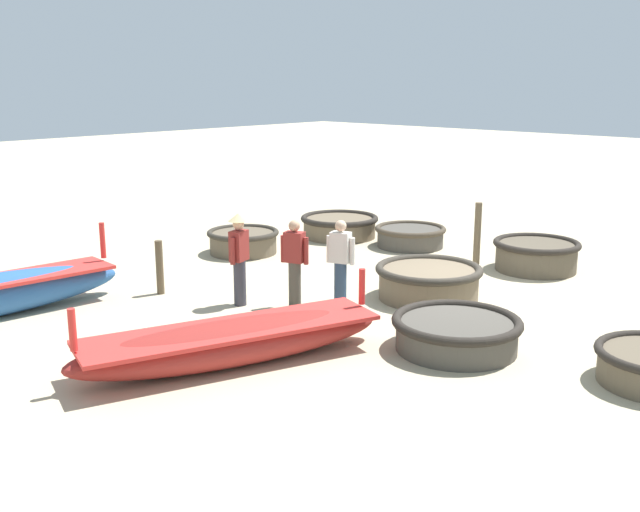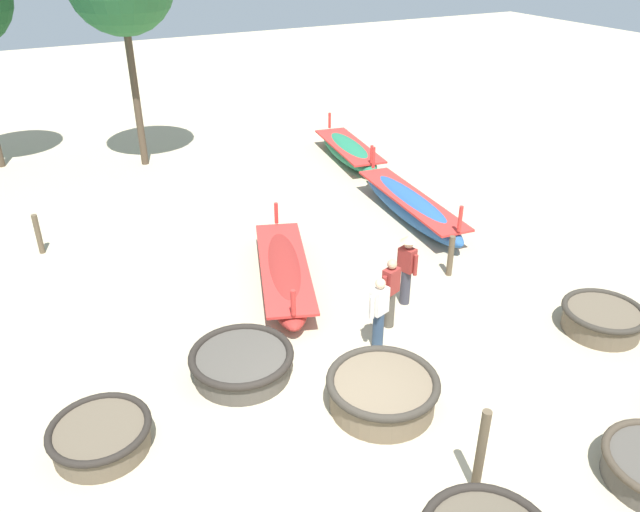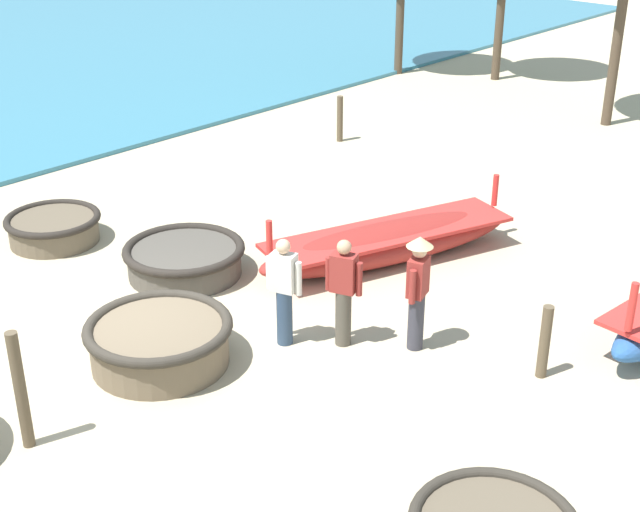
# 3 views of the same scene
# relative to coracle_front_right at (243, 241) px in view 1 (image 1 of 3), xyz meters

# --- Properties ---
(ground_plane) EXTENTS (80.00, 80.00, 0.00)m
(ground_plane) POSITION_rel_coracle_front_right_xyz_m (-5.90, -0.01, -0.30)
(ground_plane) COLOR #BCAD8C
(coracle_front_right) EXTENTS (1.66, 1.66, 0.55)m
(coracle_front_right) POSITION_rel_coracle_front_right_xyz_m (0.00, 0.00, 0.00)
(coracle_front_right) COLOR brown
(coracle_front_right) RESTS_ON ground
(coracle_tilted) EXTENTS (1.95, 1.95, 0.52)m
(coracle_tilted) POSITION_rel_coracle_front_right_xyz_m (-7.09, 2.06, -0.01)
(coracle_tilted) COLOR #4C473F
(coracle_tilted) RESTS_ON ground
(coracle_front_left) EXTENTS (1.97, 1.97, 0.63)m
(coracle_front_left) POSITION_rel_coracle_front_right_xyz_m (-5.25, 0.12, 0.04)
(coracle_front_left) COLOR brown
(coracle_front_left) RESTS_ON ground
(coracle_upturned) EXTENTS (1.80, 1.80, 0.64)m
(coracle_upturned) POSITION_rel_coracle_front_right_xyz_m (-5.73, -3.13, 0.05)
(coracle_upturned) COLOR brown
(coracle_upturned) RESTS_ON ground
(coracle_beside_post) EXTENTS (1.70, 1.70, 0.50)m
(coracle_beside_post) POSITION_rel_coracle_front_right_xyz_m (-2.44, -3.18, -0.03)
(coracle_beside_post) COLOR #4C473F
(coracle_beside_post) RESTS_ON ground
(coracle_weathered) EXTENTS (1.97, 1.97, 0.55)m
(coracle_weathered) POSITION_rel_coracle_front_right_xyz_m (-0.46, -2.86, 0.01)
(coracle_weathered) COLOR brown
(coracle_weathered) RESTS_ON ground
(long_boat_green_hull) EXTENTS (2.53, 4.75, 1.13)m
(long_boat_green_hull) POSITION_rel_coracle_front_right_xyz_m (-5.03, 4.68, 0.03)
(long_boat_green_hull) COLOR maroon
(long_boat_green_hull) RESTS_ON ground
(fisherman_standing_left) EXTENTS (0.50, 0.32, 1.57)m
(fisherman_standing_left) POSITION_rel_coracle_front_right_xyz_m (-3.80, 2.15, 0.54)
(fisherman_standing_left) COLOR #4C473D
(fisherman_standing_left) RESTS_ON ground
(fisherman_by_coracle) EXTENTS (0.36, 0.51, 1.67)m
(fisherman_by_coracle) POSITION_rel_coracle_front_right_xyz_m (-3.00, 2.74, 0.66)
(fisherman_by_coracle) COLOR #383842
(fisherman_by_coracle) RESTS_ON ground
(fisherman_standing_right) EXTENTS (0.51, 0.31, 1.57)m
(fisherman_standing_right) POSITION_rel_coracle_front_right_xyz_m (-4.40, 1.62, 0.54)
(fisherman_standing_right) COLOR #2D425B
(fisherman_standing_right) RESTS_ON ground
(mooring_post_shoreline) EXTENTS (0.14, 0.14, 1.50)m
(mooring_post_shoreline) POSITION_rel_coracle_front_right_xyz_m (-4.95, -2.02, 0.45)
(mooring_post_shoreline) COLOR brown
(mooring_post_shoreline) RESTS_ON ground
(mooring_post_inland) EXTENTS (0.14, 0.14, 1.03)m
(mooring_post_inland) POSITION_rel_coracle_front_right_xyz_m (-1.36, 3.28, 0.22)
(mooring_post_inland) COLOR brown
(mooring_post_inland) RESTS_ON ground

